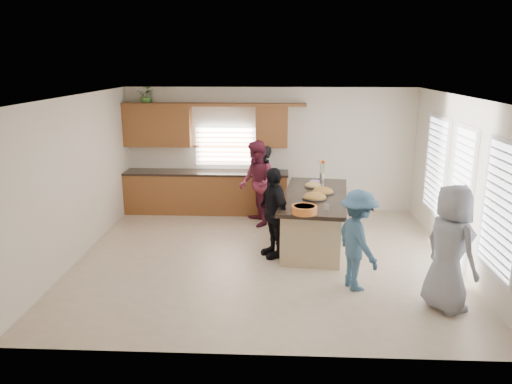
# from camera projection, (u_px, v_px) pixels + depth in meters

# --- Properties ---
(floor) EXTENTS (6.50, 6.50, 0.00)m
(floor) POSITION_uv_depth(u_px,v_px,m) (265.00, 258.00, 8.78)
(floor) COLOR beige
(floor) RESTS_ON ground
(room_shell) EXTENTS (6.52, 6.02, 2.81)m
(room_shell) POSITION_uv_depth(u_px,v_px,m) (266.00, 151.00, 8.29)
(room_shell) COLOR silver
(room_shell) RESTS_ON ground
(back_cabinetry) EXTENTS (4.08, 0.66, 2.46)m
(back_cabinetry) POSITION_uv_depth(u_px,v_px,m) (204.00, 173.00, 11.25)
(back_cabinetry) COLOR brown
(back_cabinetry) RESTS_ON ground
(right_wall_glazing) EXTENTS (0.06, 4.00, 2.25)m
(right_wall_glazing) POSITION_uv_depth(u_px,v_px,m) (462.00, 188.00, 8.16)
(right_wall_glazing) COLOR white
(right_wall_glazing) RESTS_ON ground
(island) EXTENTS (1.47, 2.82, 0.95)m
(island) POSITION_uv_depth(u_px,v_px,m) (314.00, 220.00, 9.39)
(island) COLOR tan
(island) RESTS_ON ground
(platter_front) EXTENTS (0.46, 0.46, 0.19)m
(platter_front) POSITION_uv_depth(u_px,v_px,m) (315.00, 197.00, 8.97)
(platter_front) COLOR black
(platter_front) RESTS_ON island
(platter_mid) EXTENTS (0.43, 0.43, 0.18)m
(platter_mid) POSITION_uv_depth(u_px,v_px,m) (323.00, 192.00, 9.35)
(platter_mid) COLOR black
(platter_mid) RESTS_ON island
(platter_back) EXTENTS (0.35, 0.35, 0.14)m
(platter_back) POSITION_uv_depth(u_px,v_px,m) (313.00, 186.00, 9.81)
(platter_back) COLOR black
(platter_back) RESTS_ON island
(salad_bowl) EXTENTS (0.42, 0.42, 0.13)m
(salad_bowl) POSITION_uv_depth(u_px,v_px,m) (304.00, 209.00, 8.10)
(salad_bowl) COLOR orange
(salad_bowl) RESTS_ON island
(clear_cup) EXTENTS (0.09, 0.09, 0.09)m
(clear_cup) POSITION_uv_depth(u_px,v_px,m) (326.00, 207.00, 8.30)
(clear_cup) COLOR white
(clear_cup) RESTS_ON island
(plate_stack) EXTENTS (0.21, 0.21, 0.04)m
(plate_stack) POSITION_uv_depth(u_px,v_px,m) (315.00, 182.00, 10.14)
(plate_stack) COLOR #CB9CE3
(plate_stack) RESTS_ON island
(flower_vase) EXTENTS (0.14, 0.14, 0.41)m
(flower_vase) POSITION_uv_depth(u_px,v_px,m) (322.00, 169.00, 10.38)
(flower_vase) COLOR silver
(flower_vase) RESTS_ON island
(potted_plant) EXTENTS (0.46, 0.42, 0.43)m
(potted_plant) POSITION_uv_depth(u_px,v_px,m) (147.00, 96.00, 10.96)
(potted_plant) COLOR #447830
(potted_plant) RESTS_ON back_cabinetry
(woman_left_back) EXTENTS (0.42, 0.60, 1.55)m
(woman_left_back) POSITION_uv_depth(u_px,v_px,m) (263.00, 181.00, 11.10)
(woman_left_back) COLOR black
(woman_left_back) RESTS_ON ground
(woman_left_mid) EXTENTS (0.90, 1.03, 1.78)m
(woman_left_mid) POSITION_uv_depth(u_px,v_px,m) (256.00, 183.00, 10.35)
(woman_left_mid) COLOR maroon
(woman_left_mid) RESTS_ON ground
(woman_left_front) EXTENTS (0.77, 1.01, 1.60)m
(woman_left_front) POSITION_uv_depth(u_px,v_px,m) (273.00, 212.00, 8.68)
(woman_left_front) COLOR black
(woman_left_front) RESTS_ON ground
(woman_right_back) EXTENTS (0.87, 1.13, 1.54)m
(woman_right_back) POSITION_uv_depth(u_px,v_px,m) (358.00, 240.00, 7.43)
(woman_right_back) COLOR #3B6181
(woman_right_back) RESTS_ON ground
(woman_right_front) EXTENTS (0.88, 1.03, 1.78)m
(woman_right_front) POSITION_uv_depth(u_px,v_px,m) (450.00, 248.00, 6.76)
(woman_right_front) COLOR gray
(woman_right_front) RESTS_ON ground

